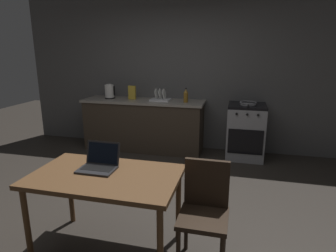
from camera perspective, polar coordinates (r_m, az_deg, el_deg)
The scene contains 12 objects.
ground_plane at distance 3.53m, azimuth -6.67°, elevation -15.55°, with size 12.00×12.00×0.00m, color #2D2823.
back_wall at distance 5.26m, azimuth 5.16°, elevation 10.91°, with size 6.40×0.10×2.85m, color #515151.
kitchen_counter at distance 5.28m, azimuth -4.74°, elevation 0.28°, with size 2.16×0.64×0.91m.
stove_oven at distance 5.01m, azimuth 14.96°, elevation -1.01°, with size 0.60×0.62×0.91m.
dining_table at distance 2.61m, azimuth -12.10°, elevation -10.76°, with size 1.27×0.77×0.75m.
chair at distance 2.53m, azimuth 7.19°, elevation -15.38°, with size 0.40×0.40×0.89m.
laptop at distance 2.68m, azimuth -13.40°, elevation -7.27°, with size 0.32×0.28×0.22m.
electric_kettle at distance 5.41m, azimuth -11.40°, elevation 6.65°, with size 0.19×0.17×0.27m.
bottle at distance 4.93m, azimuth 3.51°, elevation 5.97°, with size 0.08×0.08×0.24m.
frying_pan at distance 4.88m, azimuth 15.41°, elevation 4.32°, with size 0.27×0.44×0.05m.
cereal_box at distance 5.26m, azimuth -7.06°, elevation 6.53°, with size 0.13×0.05×0.24m.
dish_rack at distance 5.09m, azimuth -1.50°, elevation 5.52°, with size 0.34×0.26×0.21m.
Camera 1 is at (1.12, -2.84, 1.78)m, focal length 31.10 mm.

